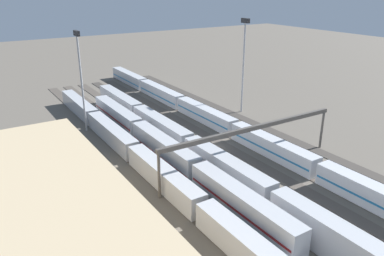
# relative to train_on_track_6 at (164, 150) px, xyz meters

# --- Properties ---
(ground_plane) EXTENTS (400.00, 400.00, 0.00)m
(ground_plane) POSITION_rel_train_on_track_6_xyz_m (0.44, -12.50, -2.61)
(ground_plane) COLOR #60594F
(track_bed_0) EXTENTS (140.00, 2.80, 0.12)m
(track_bed_0) POSITION_rel_train_on_track_6_xyz_m (0.44, -30.00, -2.55)
(track_bed_0) COLOR #3D3833
(track_bed_0) RESTS_ON ground_plane
(track_bed_1) EXTENTS (140.00, 2.80, 0.12)m
(track_bed_1) POSITION_rel_train_on_track_6_xyz_m (0.44, -25.00, -2.55)
(track_bed_1) COLOR #3D3833
(track_bed_1) RESTS_ON ground_plane
(track_bed_2) EXTENTS (140.00, 2.80, 0.12)m
(track_bed_2) POSITION_rel_train_on_track_6_xyz_m (0.44, -20.00, -2.55)
(track_bed_2) COLOR #4C443D
(track_bed_2) RESTS_ON ground_plane
(track_bed_3) EXTENTS (140.00, 2.80, 0.12)m
(track_bed_3) POSITION_rel_train_on_track_6_xyz_m (0.44, -15.00, -2.55)
(track_bed_3) COLOR #4C443D
(track_bed_3) RESTS_ON ground_plane
(track_bed_4) EXTENTS (140.00, 2.80, 0.12)m
(track_bed_4) POSITION_rel_train_on_track_6_xyz_m (0.44, -10.00, -2.55)
(track_bed_4) COLOR #3D3833
(track_bed_4) RESTS_ON ground_plane
(track_bed_5) EXTENTS (140.00, 2.80, 0.12)m
(track_bed_5) POSITION_rel_train_on_track_6_xyz_m (0.44, -5.00, -2.55)
(track_bed_5) COLOR #4C443D
(track_bed_5) RESTS_ON ground_plane
(track_bed_6) EXTENTS (140.00, 2.80, 0.12)m
(track_bed_6) POSITION_rel_train_on_track_6_xyz_m (0.44, 0.00, -2.55)
(track_bed_6) COLOR #4C443D
(track_bed_6) RESTS_ON ground_plane
(track_bed_7) EXTENTS (140.00, 2.80, 0.12)m
(track_bed_7) POSITION_rel_train_on_track_6_xyz_m (0.44, 5.00, -2.55)
(track_bed_7) COLOR #4C443D
(track_bed_7) RESTS_ON ground_plane
(train_on_track_6) EXTENTS (71.40, 3.06, 5.00)m
(train_on_track_6) POSITION_rel_train_on_track_6_xyz_m (0.00, 0.00, 0.00)
(train_on_track_6) COLOR #B7BABF
(train_on_track_6) RESTS_ON ground_plane
(train_on_track_2) EXTENTS (139.00, 3.06, 4.40)m
(train_on_track_2) POSITION_rel_train_on_track_6_xyz_m (4.94, -20.00, -0.57)
(train_on_track_2) COLOR #1E6B9E
(train_on_track_2) RESTS_ON ground_plane
(train_on_track_5) EXTENTS (95.60, 3.00, 5.00)m
(train_on_track_5) POSITION_rel_train_on_track_6_xyz_m (-1.43, -5.00, 0.01)
(train_on_track_5) COLOR #B7BABF
(train_on_track_5) RESTS_ON ground_plane
(train_on_track_7) EXTENTS (95.60, 3.00, 3.80)m
(train_on_track_7) POSITION_rel_train_on_track_6_xyz_m (3.17, 5.00, -0.59)
(train_on_track_7) COLOR #B7BABF
(train_on_track_7) RESTS_ON ground_plane
(light_mast_0) EXTENTS (2.80, 0.70, 25.08)m
(light_mast_0) POSITION_rel_train_on_track_6_xyz_m (16.97, -33.41, 13.56)
(light_mast_0) COLOR #9EA0A5
(light_mast_0) RESTS_ON ground_plane
(light_mast_1) EXTENTS (2.80, 0.70, 23.66)m
(light_mast_1) POSITION_rel_train_on_track_6_xyz_m (25.53, 7.60, 12.78)
(light_mast_1) COLOR #9EA0A5
(light_mast_1) RESTS_ON ground_plane
(signal_gantry) EXTENTS (0.70, 40.00, 8.80)m
(signal_gantry) POSITION_rel_train_on_track_6_xyz_m (-11.53, -12.50, 5.13)
(signal_gantry) COLOR #4C4742
(signal_gantry) RESTS_ON ground_plane
(maintenance_shed) EXTENTS (55.60, 17.04, 10.73)m
(maintenance_shed) POSITION_rel_train_on_track_6_xyz_m (-22.29, 25.13, 2.76)
(maintenance_shed) COLOR tan
(maintenance_shed) RESTS_ON ground_plane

